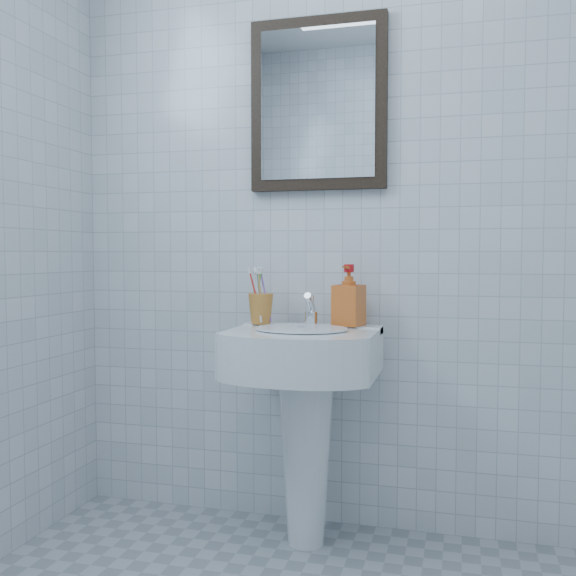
% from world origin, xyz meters
% --- Properties ---
extents(wall_back, '(2.20, 0.02, 2.50)m').
position_xyz_m(wall_back, '(0.00, 1.20, 1.25)').
color(wall_back, silver).
rests_on(wall_back, ground).
extents(washbasin, '(0.50, 0.36, 0.76)m').
position_xyz_m(washbasin, '(-0.16, 0.98, 0.51)').
color(washbasin, white).
rests_on(washbasin, ground).
extents(faucet, '(0.05, 0.10, 0.12)m').
position_xyz_m(faucet, '(-0.16, 1.07, 0.80)').
color(faucet, silver).
rests_on(faucet, washbasin).
extents(toothbrush_cup, '(0.11, 0.11, 0.11)m').
position_xyz_m(toothbrush_cup, '(-0.34, 1.07, 0.81)').
color(toothbrush_cup, '#BD722A').
rests_on(toothbrush_cup, washbasin).
extents(soap_dispenser, '(0.12, 0.12, 0.21)m').
position_xyz_m(soap_dispenser, '(-0.03, 1.09, 0.86)').
color(soap_dispenser, '#C94913').
rests_on(soap_dispenser, washbasin).
extents(wall_mirror, '(0.50, 0.04, 0.62)m').
position_xyz_m(wall_mirror, '(-0.16, 1.18, 1.55)').
color(wall_mirror, black).
rests_on(wall_mirror, wall_back).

